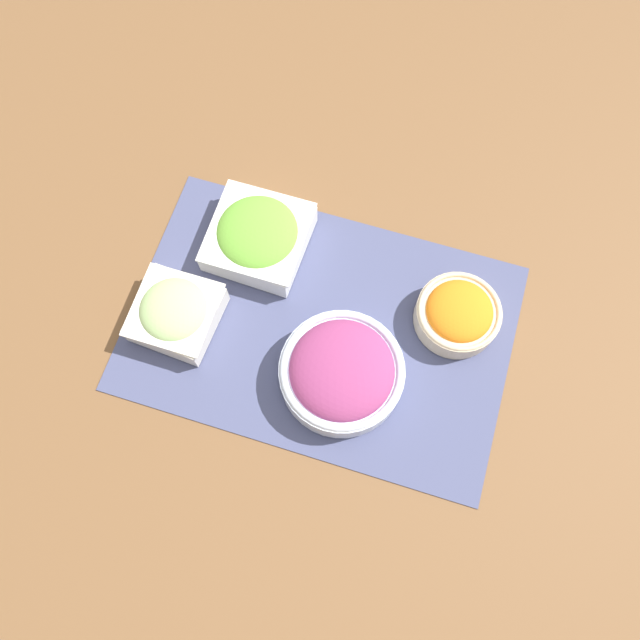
% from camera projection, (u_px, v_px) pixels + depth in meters
% --- Properties ---
extents(ground_plane, '(3.00, 3.00, 0.00)m').
position_uv_depth(ground_plane, '(320.00, 328.00, 0.92)').
color(ground_plane, brown).
extents(placemat, '(0.56, 0.37, 0.00)m').
position_uv_depth(placemat, '(320.00, 327.00, 0.92)').
color(placemat, '#474C70').
rests_on(placemat, ground_plane).
extents(cucumber_bowl, '(0.12, 0.12, 0.06)m').
position_uv_depth(cucumber_bowl, '(175.00, 313.00, 0.90)').
color(cucumber_bowl, silver).
rests_on(cucumber_bowl, placemat).
extents(onion_bowl, '(0.17, 0.17, 0.07)m').
position_uv_depth(onion_bowl, '(342.00, 372.00, 0.86)').
color(onion_bowl, silver).
rests_on(onion_bowl, placemat).
extents(lettuce_bowl, '(0.14, 0.14, 0.06)m').
position_uv_depth(lettuce_bowl, '(258.00, 236.00, 0.93)').
color(lettuce_bowl, white).
rests_on(lettuce_bowl, placemat).
extents(carrot_bowl, '(0.12, 0.12, 0.05)m').
position_uv_depth(carrot_bowl, '(458.00, 314.00, 0.90)').
color(carrot_bowl, beige).
rests_on(carrot_bowl, placemat).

